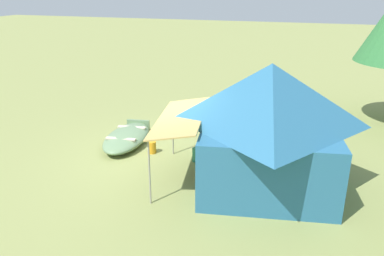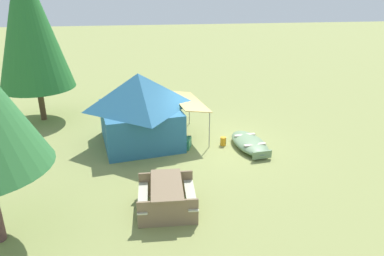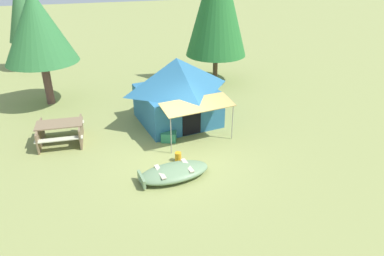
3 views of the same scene
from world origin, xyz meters
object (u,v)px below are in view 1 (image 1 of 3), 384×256
picnic_table (265,103)px  canvas_cabin_tent (268,124)px  beached_rowboat (127,137)px  cooler_box (205,153)px  fuel_can (152,147)px

picnic_table → canvas_cabin_tent: bearing=8.2°
beached_rowboat → canvas_cabin_tent: 4.28m
picnic_table → cooler_box: picnic_table is taller
beached_rowboat → fuel_can: bearing=68.5°
beached_rowboat → picnic_table: 4.84m
beached_rowboat → picnic_table: (-3.51, 3.31, 0.30)m
canvas_cabin_tent → cooler_box: 2.12m
cooler_box → fuel_can: bearing=-89.2°
canvas_cabin_tent → fuel_can: canvas_cabin_tent is taller
canvas_cabin_tent → cooler_box: size_ratio=7.84×
cooler_box → picnic_table: bearing=166.4°
beached_rowboat → fuel_can: (0.36, 0.92, -0.03)m
cooler_box → canvas_cabin_tent: bearing=65.8°
picnic_table → beached_rowboat: bearing=-43.3°
canvas_cabin_tent → picnic_table: (-4.57, -0.66, -0.91)m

